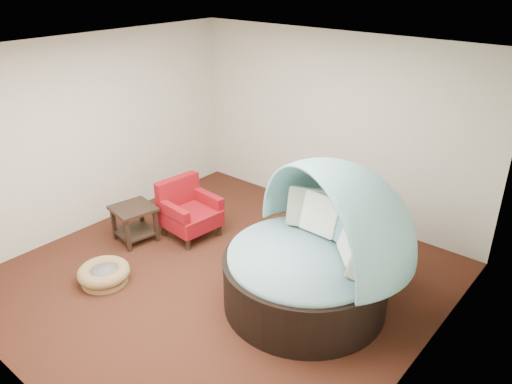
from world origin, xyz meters
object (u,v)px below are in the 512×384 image
Objects in this scene: pet_basket at (104,274)px; side_table at (134,219)px; red_armchair at (188,210)px; canopy_daybed at (316,242)px.

side_table reaches higher than pet_basket.
red_armchair is 0.77m from side_table.
canopy_daybed is 3.03× the size of red_armchair.
canopy_daybed reaches higher than pet_basket.
red_armchair reaches higher than pet_basket.
canopy_daybed reaches higher than side_table.
side_table is at bearing -146.41° from canopy_daybed.
canopy_daybed is at bearing 9.23° from side_table.
canopy_daybed reaches higher than red_armchair.
red_armchair is at bearing 53.03° from side_table.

